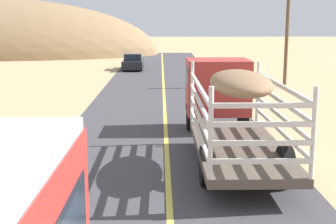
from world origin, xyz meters
TOP-DOWN VIEW (x-y plane):
  - livestock_truck at (2.13, 12.61)m, footprint 2.53×9.70m
  - car_far at (-2.69, 38.39)m, footprint 1.80×4.40m
  - power_pole_mid at (8.27, 27.36)m, footprint 2.20×0.24m

SIDE VIEW (x-z plane):
  - car_far at x=-2.69m, z-range -0.04..1.42m
  - livestock_truck at x=2.13m, z-range 0.28..3.30m
  - power_pole_mid at x=8.27m, z-range 0.29..7.75m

